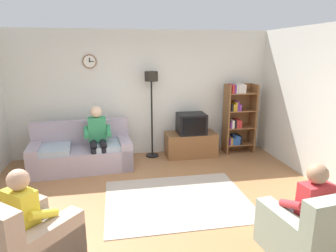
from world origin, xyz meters
name	(u,v)px	position (x,y,z in m)	size (l,w,h in m)	color
ground_plane	(162,212)	(0.00, 0.00, 0.00)	(12.00, 12.00, 0.00)	#9E6B42
back_wall_assembly	(142,94)	(0.00, 2.66, 1.35)	(6.20, 0.17, 2.70)	silver
couch	(82,153)	(-1.28, 1.92, 0.31)	(1.97, 1.03, 0.90)	#A899A8
tv_stand	(191,144)	(1.02, 2.25, 0.26)	(1.10, 0.56, 0.51)	brown
tv	(191,124)	(1.02, 2.23, 0.73)	(0.60, 0.49, 0.44)	black
bookshelf	(237,117)	(2.11, 2.32, 0.82)	(0.68, 0.36, 1.58)	brown
floor_lamp	(151,91)	(0.17, 2.35, 1.45)	(0.28, 0.28, 1.85)	black
armchair_near_window	(26,243)	(-1.58, -0.84, 0.29)	(1.18, 1.19, 0.90)	tan
armchair_near_bookshelf	(310,234)	(1.47, -1.24, 0.29)	(0.91, 0.98, 0.90)	gray
area_rug	(177,200)	(0.29, 0.30, 0.01)	(2.20, 1.70, 0.01)	#AD9E8E
person_on_couch	(98,135)	(-0.95, 1.81, 0.70)	(0.54, 0.56, 1.24)	#338C59
person_in_left_armchair	(30,212)	(-1.53, -0.77, 0.60)	(0.63, 0.64, 1.12)	yellow
person_in_right_armchair	(307,205)	(1.46, -1.15, 0.60)	(0.55, 0.57, 1.12)	red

